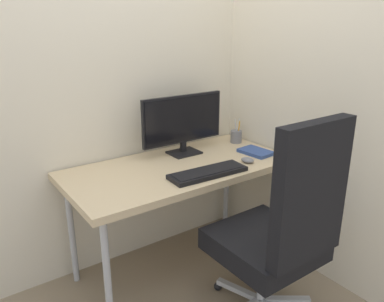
# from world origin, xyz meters

# --- Properties ---
(ground_plane) EXTENTS (8.00, 8.00, 0.00)m
(ground_plane) POSITION_xyz_m (0.00, 0.00, 0.00)
(ground_plane) COLOR gray
(wall_back) EXTENTS (2.71, 0.04, 2.80)m
(wall_back) POSITION_xyz_m (0.00, 0.37, 1.40)
(wall_back) COLOR beige
(wall_back) RESTS_ON ground_plane
(wall_side_right) EXTENTS (0.04, 2.02, 2.80)m
(wall_side_right) POSITION_xyz_m (0.71, -0.19, 1.40)
(wall_side_right) COLOR beige
(wall_side_right) RESTS_ON ground_plane
(desk) EXTENTS (1.36, 0.67, 0.71)m
(desk) POSITION_xyz_m (0.00, 0.00, 0.66)
(desk) COLOR #D1B78C
(desk) RESTS_ON ground_plane
(office_chair) EXTENTS (0.55, 0.58, 1.14)m
(office_chair) POSITION_xyz_m (0.14, -0.69, 0.56)
(office_chair) COLOR black
(office_chair) RESTS_ON ground_plane
(monitor) EXTENTS (0.58, 0.16, 0.38)m
(monitor) POSITION_xyz_m (0.15, 0.17, 0.93)
(monitor) COLOR black
(monitor) RESTS_ON desk
(keyboard) EXTENTS (0.47, 0.17, 0.03)m
(keyboard) POSITION_xyz_m (0.05, -0.22, 0.73)
(keyboard) COLOR black
(keyboard) RESTS_ON desk
(mouse) EXTENTS (0.08, 0.10, 0.03)m
(mouse) POSITION_xyz_m (0.36, -0.20, 0.73)
(mouse) COLOR slate
(mouse) RESTS_ON desk
(pen_holder) EXTENTS (0.08, 0.08, 0.18)m
(pen_holder) POSITION_xyz_m (0.59, 0.15, 0.76)
(pen_holder) COLOR slate
(pen_holder) RESTS_ON desk
(notebook) EXTENTS (0.16, 0.22, 0.02)m
(notebook) POSITION_xyz_m (0.53, -0.11, 0.72)
(notebook) COLOR #334C8C
(notebook) RESTS_ON desk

